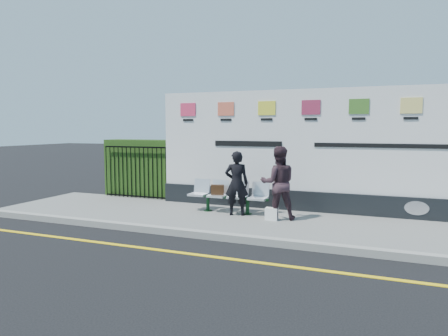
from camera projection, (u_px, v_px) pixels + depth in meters
The scene contains 12 objects.
ground at pixel (240, 260), 6.56m from camera, with size 80.00×80.00×0.00m, color black.
pavement at pixel (277, 223), 8.88m from camera, with size 14.00×3.00×0.12m, color slate.
kerb at pixel (258, 240), 7.48m from camera, with size 14.00×0.18×0.14m, color gray.
yellow_line at pixel (240, 260), 6.56m from camera, with size 14.00×0.10×0.01m, color yellow.
billboard at pixel (310, 159), 9.81m from camera, with size 8.00×0.30×3.00m.
hedge at pixel (144, 168), 12.10m from camera, with size 2.35×0.70×1.70m, color #254514.
railing at pixel (135, 172), 11.69m from camera, with size 2.05×0.06×1.54m, color black, non-canonical shape.
bench at pixel (227, 204), 9.71m from camera, with size 1.97×0.52×0.42m, color silver, non-canonical shape.
woman_left at pixel (237, 183), 9.37m from camera, with size 0.55×0.36×1.52m, color black.
woman_right at pixel (278, 183), 8.94m from camera, with size 0.80×0.62×1.65m, color #342228.
handbag_brown at pixel (217, 190), 9.77m from camera, with size 0.31×0.13×0.25m, color #311C0D.
carrier_bag_white at pixel (272, 214), 8.91m from camera, with size 0.28×0.17×0.28m, color white.
Camera 1 is at (2.06, -6.04, 2.17)m, focal length 32.00 mm.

